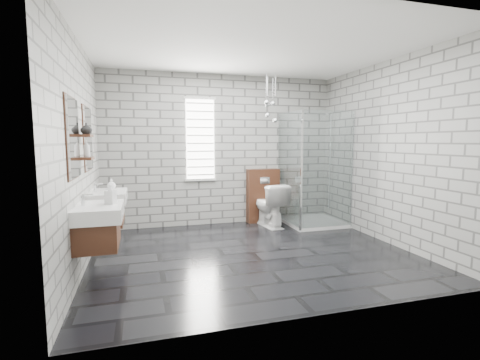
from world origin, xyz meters
name	(u,v)px	position (x,y,z in m)	size (l,w,h in m)	color
floor	(252,253)	(0.00, 0.00, -0.01)	(4.20, 3.60, 0.02)	black
ceiling	(253,48)	(0.00, 0.00, 2.71)	(4.20, 3.60, 0.02)	white
wall_back	(222,150)	(0.00, 1.81, 1.35)	(4.20, 0.02, 2.70)	#989893
wall_front	(320,162)	(0.00, -1.81, 1.35)	(4.20, 0.02, 2.70)	#989893
wall_left	(80,156)	(-2.11, 0.00, 1.35)	(0.02, 3.60, 2.70)	#989893
wall_right	(387,152)	(2.11, 0.00, 1.35)	(0.02, 3.60, 2.70)	#989893
vanity_left	(95,214)	(-1.91, -0.52, 0.76)	(0.47, 0.70, 1.57)	#482616
vanity_right	(105,198)	(-1.91, 0.52, 0.76)	(0.47, 0.70, 1.57)	#482616
shelf_lower	(87,158)	(-2.03, -0.05, 1.32)	(0.14, 0.30, 0.03)	#482616
shelf_upper	(85,136)	(-2.03, -0.05, 1.58)	(0.14, 0.30, 0.03)	#482616
window	(200,139)	(-0.40, 1.78, 1.55)	(0.56, 0.05, 1.48)	white
cistern_panel	(263,196)	(0.76, 1.70, 0.50)	(0.60, 0.20, 1.00)	#482616
flush_plate	(265,180)	(0.76, 1.60, 0.80)	(0.18, 0.01, 0.12)	silver
shower_enclosure	(311,198)	(1.50, 1.18, 0.50)	(1.00, 1.00, 2.03)	white
pendant_cluster	(270,109)	(0.76, 1.37, 2.08)	(0.26, 0.26, 0.87)	silver
toilet	(270,205)	(0.76, 1.34, 0.39)	(0.43, 0.76, 0.77)	white
soap_bottle_a	(110,194)	(-1.75, -0.48, 0.96)	(0.10, 0.10, 0.21)	#B2B2B2
soap_bottle_b	(111,184)	(-1.83, 0.72, 0.92)	(0.11, 0.11, 0.14)	#B2B2B2
soap_bottle_c	(87,149)	(-2.02, -0.08, 1.43)	(0.07, 0.08, 0.19)	#B2B2B2
vase	(86,129)	(-2.02, -0.03, 1.66)	(0.13, 0.13, 0.13)	#B2B2B2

